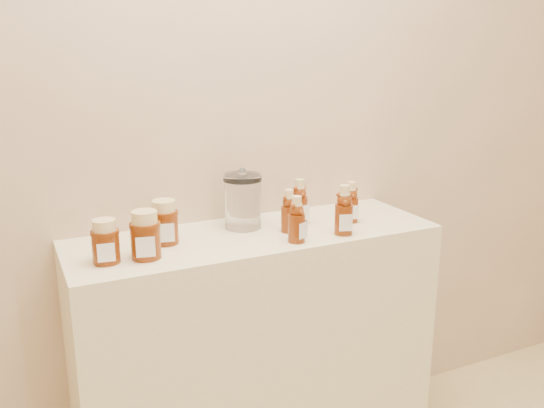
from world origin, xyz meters
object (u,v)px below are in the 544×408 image
honey_jar_left (105,241)px  display_table (256,357)px  glass_canister (243,199)px  bear_bottle_front_left (297,216)px  bear_bottle_back_left (289,208)px

honey_jar_left → display_table: bearing=16.3°
display_table → glass_canister: size_ratio=6.10×
display_table → honey_jar_left: (-0.48, -0.06, 0.51)m
honey_jar_left → glass_canister: (0.47, 0.14, 0.04)m
bear_bottle_front_left → glass_canister: bearing=92.6°
bear_bottle_front_left → honey_jar_left: size_ratio=1.32×
bear_bottle_front_left → honey_jar_left: bearing=151.3°
bear_bottle_back_left → glass_canister: glass_canister is taller
display_table → bear_bottle_front_left: bearing=-58.8°
display_table → honey_jar_left: size_ratio=9.61×
display_table → bear_bottle_front_left: (0.08, -0.13, 0.53)m
glass_canister → display_table: bearing=-80.7°
glass_canister → bear_bottle_back_left: bearing=-42.1°
bear_bottle_back_left → bear_bottle_front_left: bearing=-111.5°
bear_bottle_back_left → honey_jar_left: size_ratio=1.28×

